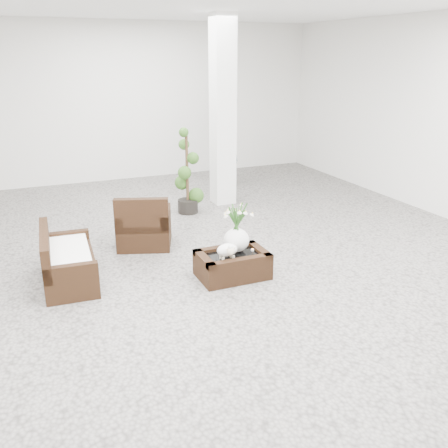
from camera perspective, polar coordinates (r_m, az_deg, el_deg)
name	(u,v)px	position (r m, az deg, el deg)	size (l,w,h in m)	color
ground	(221,263)	(7.02, -0.32, -4.54)	(11.00, 11.00, 0.00)	gray
column	(223,113)	(9.54, -0.14, 12.67)	(0.40, 0.40, 3.50)	white
coffee_table	(232,266)	(6.56, 0.97, -4.81)	(0.90, 0.60, 0.31)	black
sheep_figurine	(227,251)	(6.33, 0.36, -3.15)	(0.28, 0.23, 0.21)	white
planter_narcissus	(237,223)	(6.48, 1.45, 0.16)	(0.44, 0.44, 0.80)	white
tealight	(252,250)	(6.63, 3.29, -2.97)	(0.04, 0.04, 0.03)	white
armchair	(144,219)	(7.64, -9.17, 0.54)	(0.78, 0.75, 0.83)	black
loveseat	(68,256)	(6.68, -17.45, -3.51)	(1.31, 0.63, 0.70)	black
topiary	(187,172)	(9.06, -4.26, 6.00)	(0.41, 0.41, 1.55)	#294D18
shopper	(227,141)	(10.98, 0.29, 9.51)	(0.72, 0.47, 1.98)	#325F70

